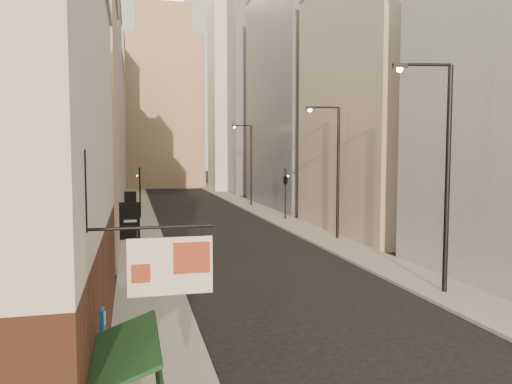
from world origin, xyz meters
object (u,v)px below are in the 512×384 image
traffic_light_right (285,179)px  white_tower (234,82)px  streetlamp_far (249,160)px  streetlamp_near (442,164)px  clock_tower (164,95)px  traffic_light_left (140,184)px  streetlamp_mid (335,164)px

traffic_light_right → white_tower: bearing=-77.0°
streetlamp_far → streetlamp_near: bearing=-100.7°
streetlamp_far → clock_tower: bearing=90.6°
streetlamp_near → traffic_light_left: (-12.49, 29.85, -2.41)m
clock_tower → streetlamp_mid: (8.08, -64.78, -12.11)m
clock_tower → traffic_light_right: clock_tower is taller
traffic_light_left → traffic_light_right: size_ratio=1.00×
streetlamp_mid → streetlamp_far: bearing=96.1°
streetlamp_far → traffic_light_left: 16.08m
clock_tower → streetlamp_mid: bearing=-82.9°
streetlamp_near → streetlamp_far: 39.09m
white_tower → traffic_light_left: size_ratio=8.30×
traffic_light_right → streetlamp_far: bearing=-70.9°
clock_tower → streetlamp_near: size_ratio=4.41×
white_tower → streetlamp_far: 29.39m
streetlamp_far → traffic_light_left: bearing=-154.5°
clock_tower → white_tower: 17.83m
white_tower → traffic_light_right: size_ratio=8.30×
traffic_light_left → streetlamp_mid: bearing=139.1°
white_tower → clock_tower: bearing=128.2°
traffic_light_right → clock_tower: bearing=-64.1°
white_tower → streetlamp_mid: 52.52m
streetlamp_near → traffic_light_right: (0.85, 25.63, -1.86)m
clock_tower → streetlamp_far: clock_tower is taller
traffic_light_left → traffic_light_right: 13.99m
white_tower → traffic_light_left: (-16.47, -35.34, -15.20)m
clock_tower → streetlamp_near: 80.37m
streetlamp_near → streetlamp_far: streetlamp_near is taller
clock_tower → traffic_light_right: bearing=-81.7°
traffic_light_left → traffic_light_right: bearing=170.3°
streetlamp_mid → traffic_light_right: bearing=95.9°
streetlamp_far → traffic_light_left: size_ratio=1.94×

